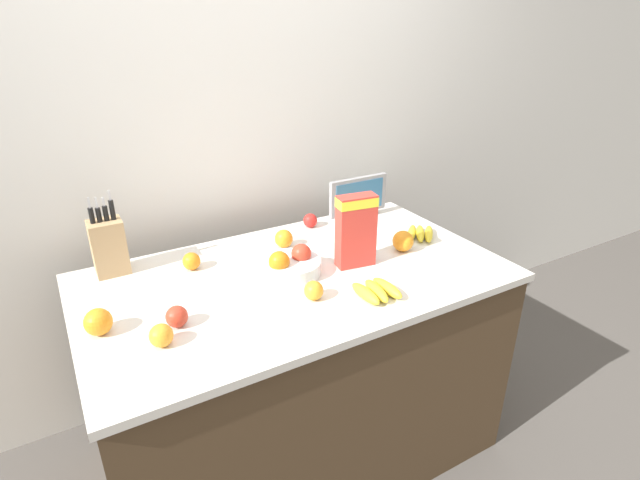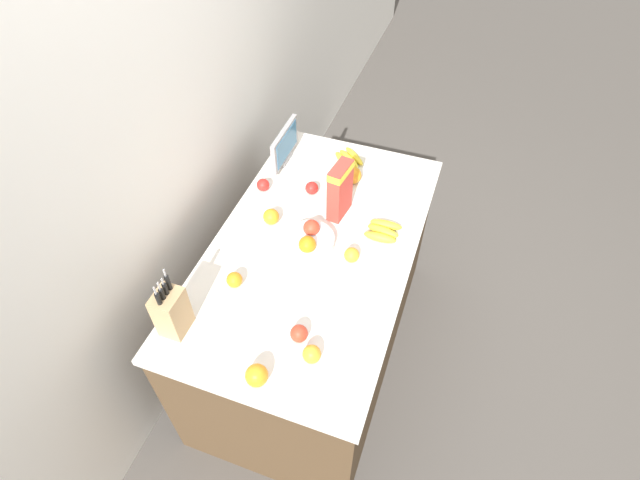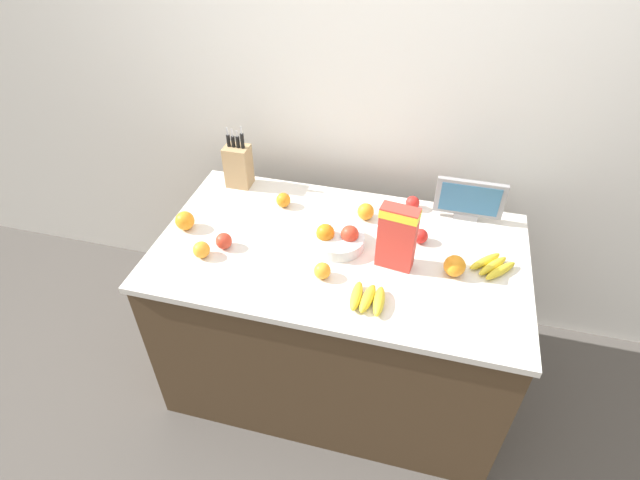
# 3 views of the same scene
# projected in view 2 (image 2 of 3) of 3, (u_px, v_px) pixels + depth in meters

# --- Properties ---
(ground_plane) EXTENTS (14.00, 14.00, 0.00)m
(ground_plane) POSITION_uv_depth(u_px,v_px,m) (315.00, 344.00, 2.98)
(ground_plane) COLOR #514C47
(wall_back) EXTENTS (9.00, 0.06, 2.60)m
(wall_back) POSITION_uv_depth(u_px,v_px,m) (168.00, 144.00, 2.16)
(wall_back) COLOR silver
(wall_back) RESTS_ON ground_plane
(counter) EXTENTS (1.60, 0.91, 0.90)m
(counter) POSITION_uv_depth(u_px,v_px,m) (315.00, 301.00, 2.64)
(counter) COLOR #4C3823
(counter) RESTS_ON ground_plane
(knife_block) EXTENTS (0.12, 0.10, 0.33)m
(knife_block) POSITION_uv_depth(u_px,v_px,m) (171.00, 311.00, 1.93)
(knife_block) COLOR tan
(knife_block) RESTS_ON counter
(small_monitor) EXTENTS (0.31, 0.03, 0.21)m
(small_monitor) POSITION_uv_depth(u_px,v_px,m) (285.00, 145.00, 2.64)
(small_monitor) COLOR gray
(small_monitor) RESTS_ON counter
(cereal_box) EXTENTS (0.16, 0.09, 0.29)m
(cereal_box) POSITION_uv_depth(u_px,v_px,m) (340.00, 189.00, 2.34)
(cereal_box) COLOR red
(cereal_box) RESTS_ON counter
(fruit_bowl) EXTENTS (0.23, 0.23, 0.11)m
(fruit_bowl) POSITION_uv_depth(u_px,v_px,m) (310.00, 240.00, 2.28)
(fruit_bowl) COLOR silver
(fruit_bowl) RESTS_ON counter
(banana_bunch_left) EXTENTS (0.14, 0.16, 0.04)m
(banana_bunch_left) POSITION_uv_depth(u_px,v_px,m) (383.00, 231.00, 2.34)
(banana_bunch_left) COLOR yellow
(banana_bunch_left) RESTS_ON counter
(banana_bunch_right) EXTENTS (0.20, 0.19, 0.04)m
(banana_bunch_right) POSITION_uv_depth(u_px,v_px,m) (349.00, 159.00, 2.71)
(banana_bunch_right) COLOR yellow
(banana_bunch_right) RESTS_ON counter
(apple_by_knife_block) EXTENTS (0.07, 0.07, 0.07)m
(apple_by_knife_block) POSITION_uv_depth(u_px,v_px,m) (312.00, 188.00, 2.53)
(apple_by_knife_block) COLOR red
(apple_by_knife_block) RESTS_ON counter
(apple_middle) EXTENTS (0.07, 0.07, 0.07)m
(apple_middle) POSITION_uv_depth(u_px,v_px,m) (299.00, 333.00, 1.95)
(apple_middle) COLOR red
(apple_middle) RESTS_ON counter
(apple_rightmost) EXTENTS (0.07, 0.07, 0.07)m
(apple_rightmost) POSITION_uv_depth(u_px,v_px,m) (263.00, 185.00, 2.54)
(apple_rightmost) COLOR red
(apple_rightmost) RESTS_ON counter
(orange_near_bowl) EXTENTS (0.09, 0.09, 0.09)m
(orange_near_bowl) POSITION_uv_depth(u_px,v_px,m) (353.00, 175.00, 2.58)
(orange_near_bowl) COLOR orange
(orange_near_bowl) RESTS_ON counter
(orange_front_right) EXTENTS (0.09, 0.09, 0.09)m
(orange_front_right) POSITION_uv_depth(u_px,v_px,m) (257.00, 375.00, 1.82)
(orange_front_right) COLOR orange
(orange_front_right) RESTS_ON counter
(orange_mid_right) EXTENTS (0.07, 0.07, 0.07)m
(orange_mid_right) POSITION_uv_depth(u_px,v_px,m) (352.00, 255.00, 2.23)
(orange_mid_right) COLOR orange
(orange_mid_right) RESTS_ON counter
(orange_by_cereal) EXTENTS (0.08, 0.08, 0.08)m
(orange_by_cereal) POSITION_uv_depth(u_px,v_px,m) (271.00, 217.00, 2.38)
(orange_by_cereal) COLOR orange
(orange_by_cereal) RESTS_ON counter
(orange_back_center) EXTENTS (0.07, 0.07, 0.07)m
(orange_back_center) POSITION_uv_depth(u_px,v_px,m) (312.00, 354.00, 1.89)
(orange_back_center) COLOR orange
(orange_back_center) RESTS_ON counter
(orange_front_left) EXTENTS (0.07, 0.07, 0.07)m
(orange_front_left) POSITION_uv_depth(u_px,v_px,m) (234.00, 280.00, 2.13)
(orange_front_left) COLOR orange
(orange_front_left) RESTS_ON counter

